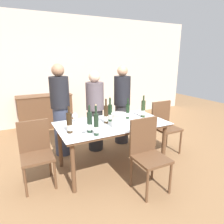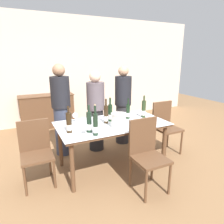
# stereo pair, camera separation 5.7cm
# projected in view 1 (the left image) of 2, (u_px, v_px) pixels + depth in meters

# --- Properties ---
(ground_plane) EXTENTS (12.00, 12.00, 0.00)m
(ground_plane) POSITION_uv_depth(u_px,v_px,m) (112.00, 166.00, 3.33)
(ground_plane) COLOR olive
(back_wall) EXTENTS (8.00, 0.10, 2.80)m
(back_wall) POSITION_uv_depth(u_px,v_px,m) (65.00, 71.00, 5.34)
(back_wall) COLOR beige
(back_wall) RESTS_ON ground_plane
(sideboard_cabinet) EXTENTS (1.32, 0.46, 0.84)m
(sideboard_cabinet) POSITION_uv_depth(u_px,v_px,m) (46.00, 111.00, 5.07)
(sideboard_cabinet) COLOR brown
(sideboard_cabinet) RESTS_ON ground_plane
(dining_table) EXTENTS (1.70, 0.93, 0.75)m
(dining_table) POSITION_uv_depth(u_px,v_px,m) (112.00, 127.00, 3.15)
(dining_table) COLOR brown
(dining_table) RESTS_ON ground_plane
(ice_bucket) EXTENTS (0.22, 0.22, 0.22)m
(ice_bucket) POSITION_uv_depth(u_px,v_px,m) (119.00, 120.00, 2.91)
(ice_bucket) COLOR white
(ice_bucket) RESTS_ON dining_table
(wine_bottle_0) EXTENTS (0.08, 0.08, 0.37)m
(wine_bottle_0) POSITION_uv_depth(u_px,v_px,m) (69.00, 124.00, 2.69)
(wine_bottle_0) COLOR #332314
(wine_bottle_0) RESTS_ON dining_table
(wine_bottle_1) EXTENTS (0.07, 0.07, 0.38)m
(wine_bottle_1) POSITION_uv_depth(u_px,v_px,m) (90.00, 123.00, 2.71)
(wine_bottle_1) COLOR #1E3323
(wine_bottle_1) RESTS_ON dining_table
(wine_bottle_2) EXTENTS (0.07, 0.07, 0.40)m
(wine_bottle_2) POSITION_uv_depth(u_px,v_px,m) (110.00, 113.00, 3.19)
(wine_bottle_2) COLOR black
(wine_bottle_2) RESTS_ON dining_table
(wine_bottle_3) EXTENTS (0.06, 0.06, 0.35)m
(wine_bottle_3) POSITION_uv_depth(u_px,v_px,m) (128.00, 112.00, 3.33)
(wine_bottle_3) COLOR black
(wine_bottle_3) RESTS_ON dining_table
(wine_bottle_4) EXTENTS (0.07, 0.07, 0.42)m
(wine_bottle_4) POSITION_uv_depth(u_px,v_px,m) (96.00, 125.00, 2.60)
(wine_bottle_4) COLOR #1E3323
(wine_bottle_4) RESTS_ON dining_table
(wine_bottle_5) EXTENTS (0.07, 0.07, 0.39)m
(wine_bottle_5) POSITION_uv_depth(u_px,v_px,m) (106.00, 115.00, 3.09)
(wine_bottle_5) COLOR #332314
(wine_bottle_5) RESTS_ON dining_table
(wine_bottle_6) EXTENTS (0.07, 0.07, 0.38)m
(wine_bottle_6) POSITION_uv_depth(u_px,v_px,m) (143.00, 109.00, 3.41)
(wine_bottle_6) COLOR #28381E
(wine_bottle_6) RESTS_ON dining_table
(wine_glass_0) EXTENTS (0.09, 0.09, 0.16)m
(wine_glass_0) POSITION_uv_depth(u_px,v_px,m) (75.00, 116.00, 3.13)
(wine_glass_0) COLOR white
(wine_glass_0) RESTS_ON dining_table
(wine_glass_1) EXTENTS (0.08, 0.08, 0.15)m
(wine_glass_1) POSITION_uv_depth(u_px,v_px,m) (137.00, 121.00, 2.88)
(wine_glass_1) COLOR white
(wine_glass_1) RESTS_ON dining_table
(wine_glass_2) EXTENTS (0.09, 0.09, 0.15)m
(wine_glass_2) POSITION_uv_depth(u_px,v_px,m) (86.00, 127.00, 2.64)
(wine_glass_2) COLOR white
(wine_glass_2) RESTS_ON dining_table
(chair_right_end) EXTENTS (0.42, 0.42, 0.95)m
(chair_right_end) POSITION_uv_depth(u_px,v_px,m) (164.00, 123.00, 3.75)
(chair_right_end) COLOR brown
(chair_right_end) RESTS_ON ground_plane
(chair_near_front) EXTENTS (0.42, 0.42, 0.97)m
(chair_near_front) POSITION_uv_depth(u_px,v_px,m) (147.00, 150.00, 2.66)
(chair_near_front) COLOR brown
(chair_near_front) RESTS_ON ground_plane
(chair_left_end) EXTENTS (0.42, 0.42, 0.90)m
(chair_left_end) POSITION_uv_depth(u_px,v_px,m) (36.00, 149.00, 2.77)
(chair_left_end) COLOR brown
(chair_left_end) RESTS_ON ground_plane
(person_host) EXTENTS (0.33, 0.33, 1.64)m
(person_host) POSITION_uv_depth(u_px,v_px,m) (61.00, 111.00, 3.53)
(person_host) COLOR #383F56
(person_host) RESTS_ON ground_plane
(person_guest_left) EXTENTS (0.33, 0.33, 1.52)m
(person_guest_left) POSITION_uv_depth(u_px,v_px,m) (95.00, 112.00, 3.74)
(person_guest_left) COLOR #262628
(person_guest_left) RESTS_ON ground_plane
(person_guest_right) EXTENTS (0.33, 0.33, 1.59)m
(person_guest_right) POSITION_uv_depth(u_px,v_px,m) (122.00, 105.00, 4.06)
(person_guest_right) COLOR #2D2D33
(person_guest_right) RESTS_ON ground_plane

